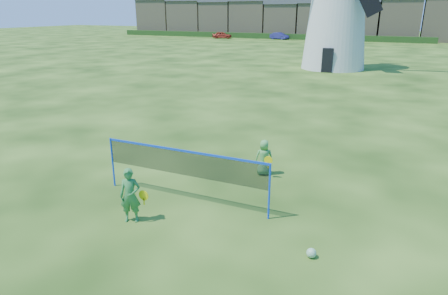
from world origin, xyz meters
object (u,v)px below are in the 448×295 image
Objects in this scene: windmill at (338,0)px; car_right at (279,36)px; car_left at (222,35)px; player_girl at (130,196)px; player_boy at (264,158)px; play_ball at (311,253)px; badminton_net at (184,164)px.

windmill is 39.82m from car_right.
car_left reaches higher than car_right.
player_girl is 4.81m from player_boy.
car_left is 0.99× the size of car_right.
windmill is 12.12× the size of player_girl.
player_girl reaches higher than play_ball.
player_girl is 69.00m from car_right.
car_right is at bearing 104.48° from badminton_net.
play_ball is (4.58, 0.31, -0.61)m from player_girl.
windmill reaches higher than car_left.
player_girl is 4.63m from play_ball.
player_girl reaches higher than car_left.
windmill is 4.69× the size of car_left.
play_ball is at bearing -139.72° from car_right.
play_ball is at bearing -20.76° from player_girl.
badminton_net is 69.09m from car_left.
windmill is 79.50× the size of play_ball.
badminton_net reaches higher than car_left.
player_girl is 0.38× the size of car_right.
play_ball is 0.06× the size of car_left.
badminton_net is at bearing 39.52° from player_boy.
car_left is at bearing 113.67° from badminton_net.
badminton_net reaches higher than play_ball.
player_girl is 1.21× the size of player_boy.
player_boy is (2.10, 4.32, -0.13)m from player_girl.
play_ball is at bearing -167.21° from car_left.
player_boy is (2.37, -26.67, -5.41)m from windmill.
player_boy reaches higher than play_ball.
player_boy is 67.17m from car_left.
badminton_net reaches higher than player_girl.
player_girl is at bearing -89.50° from windmill.
car_left is (-26.80, 33.85, -5.37)m from windmill.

